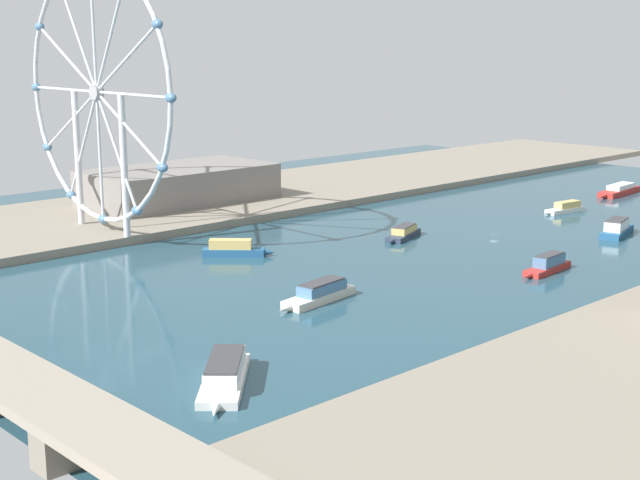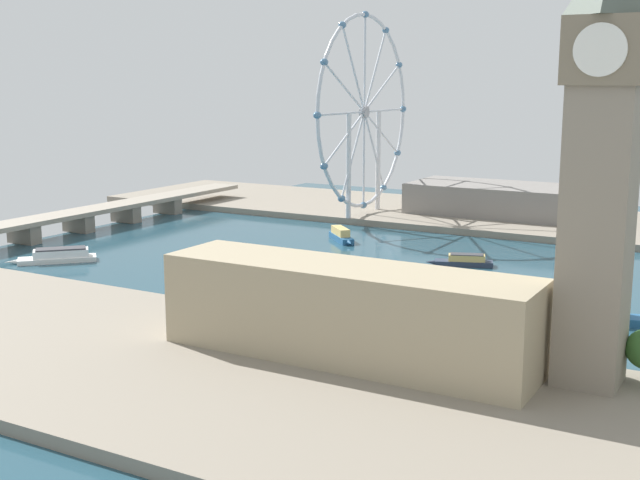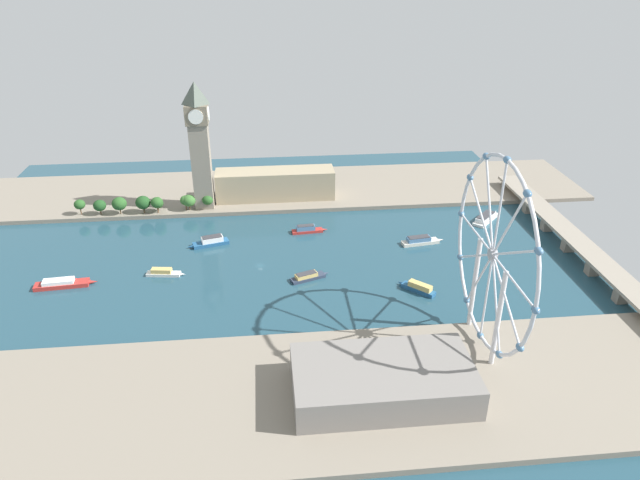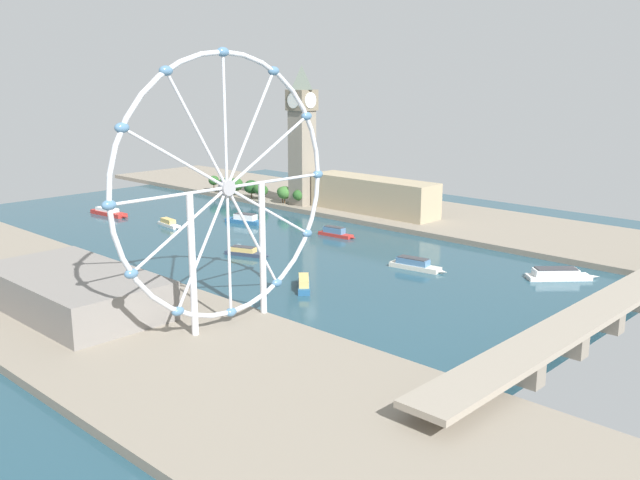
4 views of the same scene
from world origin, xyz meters
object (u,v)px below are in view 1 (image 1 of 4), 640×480
(tour_boat_1, at_px, (403,233))
(tour_boat_5, at_px, (234,249))
(tour_boat_2, at_px, (617,228))
(riverside_hall, at_px, (179,184))
(tour_boat_0, at_px, (548,265))
(tour_boat_6, at_px, (566,208))
(tour_boat_3, at_px, (619,190))
(tour_boat_4, at_px, (319,293))
(ferris_wheel, at_px, (97,94))
(tour_boat_7, at_px, (224,373))

(tour_boat_1, height_order, tour_boat_5, tour_boat_5)
(tour_boat_2, bearing_deg, riverside_hall, 102.87)
(tour_boat_0, relative_size, tour_boat_6, 1.05)
(tour_boat_2, height_order, tour_boat_3, tour_boat_2)
(tour_boat_0, relative_size, tour_boat_4, 0.85)
(ferris_wheel, bearing_deg, tour_boat_0, -151.63)
(tour_boat_0, relative_size, tour_boat_7, 0.92)
(tour_boat_2, distance_m, tour_boat_5, 141.36)
(riverside_hall, height_order, tour_boat_6, riverside_hall)
(tour_boat_2, relative_size, tour_boat_3, 0.78)
(tour_boat_3, bearing_deg, tour_boat_1, -7.44)
(tour_boat_3, xyz_separation_m, tour_boat_6, (-7.23, 57.00, -0.09))
(tour_boat_2, distance_m, tour_boat_7, 196.20)
(tour_boat_3, relative_size, tour_boat_6, 1.49)
(riverside_hall, height_order, tour_boat_5, riverside_hall)
(tour_boat_1, distance_m, tour_boat_3, 143.38)
(tour_boat_0, xyz_separation_m, tour_boat_4, (24.90, 73.67, 0.03))
(tour_boat_4, bearing_deg, riverside_hall, -118.73)
(ferris_wheel, bearing_deg, tour_boat_7, 158.68)
(riverside_hall, distance_m, tour_boat_6, 162.24)
(tour_boat_5, bearing_deg, tour_boat_6, 31.77)
(tour_boat_6, xyz_separation_m, tour_boat_7, (-55.95, 221.12, 0.38))
(tour_boat_7, bearing_deg, tour_boat_6, 148.21)
(tour_boat_3, xyz_separation_m, tour_boat_5, (26.07, 205.22, 0.42))
(tour_boat_7, bearing_deg, tour_boat_3, 146.81)
(tour_boat_5, relative_size, tour_boat_7, 0.72)
(tour_boat_3, relative_size, tour_boat_5, 1.82)
(tour_boat_4, bearing_deg, tour_boat_6, -179.37)
(tour_boat_0, height_order, tour_boat_4, tour_boat_4)
(tour_boat_2, bearing_deg, tour_boat_7, 169.87)
(tour_boat_0, relative_size, tour_boat_3, 0.70)
(riverside_hall, bearing_deg, tour_boat_0, -173.46)
(tour_boat_3, distance_m, tour_boat_4, 223.96)
(riverside_hall, bearing_deg, tour_boat_2, -151.57)
(tour_boat_4, height_order, tour_boat_7, tour_boat_4)
(ferris_wheel, height_order, tour_boat_1, ferris_wheel)
(tour_boat_5, bearing_deg, riverside_hall, 110.48)
(tour_boat_3, height_order, tour_boat_5, tour_boat_5)
(tour_boat_1, height_order, tour_boat_3, tour_boat_3)
(ferris_wheel, xyz_separation_m, riverside_hall, (31.23, -54.85, -41.19))
(tour_boat_7, bearing_deg, tour_boat_2, 139.44)
(tour_boat_6, bearing_deg, tour_boat_1, -1.43)
(tour_boat_5, bearing_deg, tour_boat_4, -61.27)
(tour_boat_6, bearing_deg, ferris_wheel, -20.50)
(tour_boat_2, xyz_separation_m, tour_boat_6, (37.40, -25.80, -0.66))
(riverside_hall, distance_m, tour_boat_0, 169.93)
(tour_boat_4, bearing_deg, tour_boat_5, -113.72)
(ferris_wheel, distance_m, tour_boat_0, 163.73)
(tour_boat_1, relative_size, tour_boat_4, 0.83)
(tour_boat_3, bearing_deg, tour_boat_6, 2.26)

